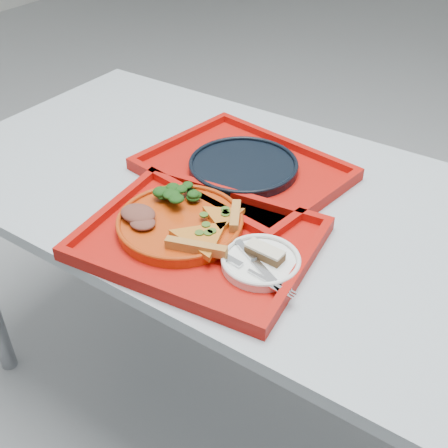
{
  "coord_description": "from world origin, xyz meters",
  "views": [
    {
      "loc": [
        0.53,
        -0.92,
        1.46
      ],
      "look_at": [
        0.02,
        -0.16,
        0.78
      ],
      "focal_mm": 45.0,
      "sensor_mm": 36.0,
      "label": 1
    }
  ],
  "objects_px": {
    "dinner_plate": "(180,224)",
    "dessert_bar": "(265,252)",
    "navy_plate": "(243,167)",
    "tray_far": "(243,172)",
    "tray_main": "(199,242)"
  },
  "relations": [
    {
      "from": "tray_far",
      "to": "navy_plate",
      "type": "bearing_deg",
      "value": -81.37
    },
    {
      "from": "tray_main",
      "to": "dinner_plate",
      "type": "relative_size",
      "value": 1.73
    },
    {
      "from": "dinner_plate",
      "to": "dessert_bar",
      "type": "relative_size",
      "value": 3.4
    },
    {
      "from": "tray_far",
      "to": "dessert_bar",
      "type": "distance_m",
      "value": 0.34
    },
    {
      "from": "tray_main",
      "to": "dessert_bar",
      "type": "relative_size",
      "value": 5.89
    },
    {
      "from": "tray_main",
      "to": "dessert_bar",
      "type": "height_order",
      "value": "dessert_bar"
    },
    {
      "from": "dinner_plate",
      "to": "navy_plate",
      "type": "relative_size",
      "value": 1.0
    },
    {
      "from": "navy_plate",
      "to": "tray_main",
      "type": "bearing_deg",
      "value": -75.61
    },
    {
      "from": "navy_plate",
      "to": "dinner_plate",
      "type": "bearing_deg",
      "value": -86.57
    },
    {
      "from": "dinner_plate",
      "to": "dessert_bar",
      "type": "distance_m",
      "value": 0.2
    },
    {
      "from": "dinner_plate",
      "to": "tray_main",
      "type": "bearing_deg",
      "value": -10.3
    },
    {
      "from": "tray_far",
      "to": "dessert_bar",
      "type": "relative_size",
      "value": 5.89
    },
    {
      "from": "navy_plate",
      "to": "dessert_bar",
      "type": "relative_size",
      "value": 3.4
    },
    {
      "from": "dinner_plate",
      "to": "dessert_bar",
      "type": "bearing_deg",
      "value": 0.84
    },
    {
      "from": "tray_main",
      "to": "dinner_plate",
      "type": "height_order",
      "value": "dinner_plate"
    }
  ]
}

